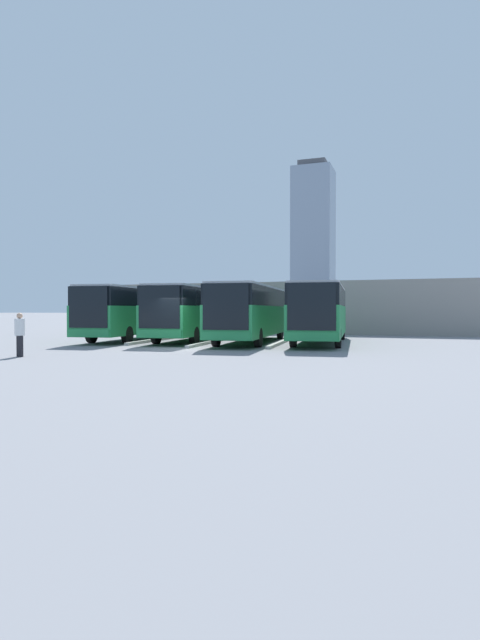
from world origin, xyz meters
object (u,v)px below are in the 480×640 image
bus_2 (196,311)px  bus_1 (252,311)px  pedestrian (20,333)px  bus_0 (321,311)px  bus_3 (137,311)px

bus_2 → bus_1: bearing=163.1°
bus_2 → pedestrian: bearing=74.0°
bus_0 → pedestrian: bus_0 is taller
bus_1 → bus_2: size_ratio=1.00×
bus_0 → bus_1: 3.96m
bus_0 → bus_3: (11.65, 0.58, 0.00)m
bus_1 → bus_2: 3.95m
bus_2 → bus_0: bearing=174.2°
bus_3 → pedestrian: (-1.77, 11.84, -0.87)m
bus_2 → pedestrian: bus_2 is taller
bus_2 → bus_3: same height
bus_1 → bus_2: bearing=-16.9°
bus_1 → bus_0: bearing=-174.8°
bus_1 → bus_2: same height
bus_0 → bus_2: bearing=-5.8°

